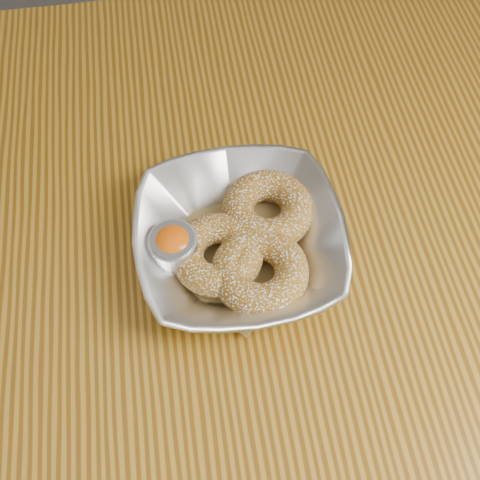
{
  "coord_description": "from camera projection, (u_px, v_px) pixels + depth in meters",
  "views": [
    {
      "loc": [
        -0.11,
        -0.36,
        1.3
      ],
      "look_at": [
        -0.06,
        -0.06,
        0.78
      ],
      "focal_mm": 42.0,
      "sensor_mm": 36.0,
      "label": 1
    }
  ],
  "objects": [
    {
      "name": "table",
      "position": [
        278.0,
        243.0,
        0.75
      ],
      "size": [
        1.2,
        0.8,
        0.75
      ],
      "color": "#8A5D15",
      "rests_on": "ground_plane"
    },
    {
      "name": "parchment",
      "position": [
        240.0,
        250.0,
        0.62
      ],
      "size": [
        0.2,
        0.2,
        0.0
      ],
      "primitive_type": "cube",
      "rotation": [
        0.0,
        0.0,
        0.69
      ],
      "color": "olive",
      "rests_on": "table"
    },
    {
      "name": "ground_plane",
      "position": [
        262.0,
        382.0,
        1.31
      ],
      "size": [
        4.0,
        4.0,
        0.0
      ],
      "primitive_type": "plane",
      "color": "#565659",
      "rests_on": "ground"
    },
    {
      "name": "donut_extra",
      "position": [
        217.0,
        254.0,
        0.59
      ],
      "size": [
        0.11,
        0.11,
        0.03
      ],
      "primitive_type": "torus",
      "rotation": [
        0.0,
        0.0,
        0.16
      ],
      "color": "#8E5C17",
      "rests_on": "parchment"
    },
    {
      "name": "donut_back",
      "position": [
        267.0,
        209.0,
        0.62
      ],
      "size": [
        0.11,
        0.11,
        0.04
      ],
      "primitive_type": "torus",
      "rotation": [
        0.0,
        0.0,
        0.13
      ],
      "color": "#8E5C17",
      "rests_on": "parchment"
    },
    {
      "name": "donut_front",
      "position": [
        260.0,
        271.0,
        0.58
      ],
      "size": [
        0.13,
        0.13,
        0.04
      ],
      "primitive_type": "torus",
      "rotation": [
        0.0,
        0.0,
        0.33
      ],
      "color": "#8E5C17",
      "rests_on": "parchment"
    },
    {
      "name": "ramekin",
      "position": [
        174.0,
        248.0,
        0.59
      ],
      "size": [
        0.05,
        0.05,
        0.05
      ],
      "color": "silver",
      "rests_on": "table"
    },
    {
      "name": "serving_bowl",
      "position": [
        240.0,
        241.0,
        0.6
      ],
      "size": [
        0.22,
        0.22,
        0.05
      ],
      "primitive_type": "imported",
      "color": "silver",
      "rests_on": "table"
    }
  ]
}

